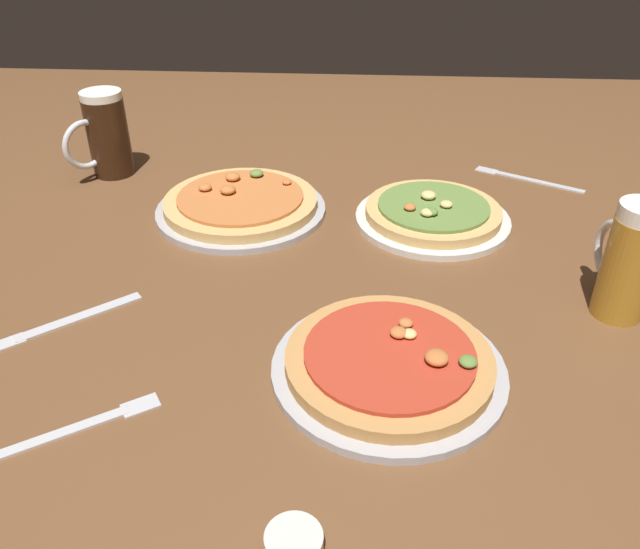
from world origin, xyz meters
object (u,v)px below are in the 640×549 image
Objects in this scene: pizza_plate_near at (389,363)px; beer_mug_amber at (628,261)px; beer_mug_dark at (106,135)px; ramekin_sauce at (294,545)px; fork_left at (74,428)px; pizza_plate_far at (433,214)px; knife_right at (62,322)px; fork_spare at (526,178)px; pizza_plate_side at (241,205)px.

beer_mug_amber is at bearing 25.57° from pizza_plate_near.
beer_mug_amber is at bearing -25.72° from beer_mug_dark.
ramekin_sauce reaches higher than fork_left.
beer_mug_amber is (0.33, 0.16, 0.07)m from pizza_plate_near.
pizza_plate_near reaches higher than pizza_plate_far.
knife_right is (-0.55, -0.34, -0.01)m from pizza_plate_far.
ramekin_sauce reaches higher than fork_spare.
pizza_plate_near is 1.72× the size of beer_mug_dark.
fork_left is 0.90× the size of fork_spare.
pizza_plate_far is 5.06× the size of ramekin_sauce.
pizza_plate_near reaches higher than fork_left.
pizza_plate_side is 5.70× the size of ramekin_sauce.
fork_left and fork_spare have the same top height.
beer_mug_dark reaches higher than knife_right.
pizza_plate_far is at bearing -2.34° from pizza_plate_side.
beer_mug_amber is (0.24, -0.26, 0.07)m from pizza_plate_far.
pizza_plate_side is (-0.35, 0.01, 0.00)m from pizza_plate_far.
beer_mug_dark is 0.54m from knife_right.
pizza_plate_near reaches higher than knife_right.
beer_mug_amber reaches higher than pizza_plate_side.
pizza_plate_side is 0.71m from ramekin_sauce.
fork_spare is at bearing 1.89° from beer_mug_dark.
beer_mug_dark is (-0.66, 0.17, 0.07)m from pizza_plate_far.
fork_left is at bearing 152.87° from ramekin_sauce.
beer_mug_dark is at bearing 165.18° from pizza_plate_far.
fork_spare is (0.39, 0.88, -0.01)m from ramekin_sauce.
pizza_plate_near is at bearing -115.85° from fork_spare.
pizza_plate_far is 0.36m from beer_mug_amber.
pizza_plate_side is 0.35m from beer_mug_dark.
beer_mug_dark is (-0.30, 0.16, 0.07)m from pizza_plate_side.
ramekin_sauce is at bearing -27.13° from fork_left.
fork_spare is (0.66, 0.74, 0.00)m from fork_left.
fork_left is at bearing -73.99° from beer_mug_dark.
pizza_plate_far is at bearing -14.82° from beer_mug_dark.
fork_spare is at bearing 64.15° from pizza_plate_near.
fork_left is at bearing -100.03° from pizza_plate_side.
pizza_plate_near is 0.47m from knife_right.
fork_left is at bearing -161.50° from pizza_plate_near.
beer_mug_amber is (0.90, -0.43, -0.00)m from beer_mug_dark.
beer_mug_dark reaches higher than pizza_plate_near.
pizza_plate_far is (0.09, 0.42, 0.00)m from pizza_plate_near.
pizza_plate_near and pizza_plate_side have the same top height.
pizza_plate_near reaches higher than ramekin_sauce.
beer_mug_amber reaches higher than knife_right.
beer_mug_amber is 0.75m from fork_left.
ramekin_sauce is (-0.18, -0.68, -0.00)m from pizza_plate_far.
knife_right is at bearing -147.90° from pizza_plate_far.
fork_left is at bearing -130.04° from pizza_plate_far.
pizza_plate_far is 0.70m from ramekin_sauce.
pizza_plate_near is at bearing 69.91° from ramekin_sauce.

